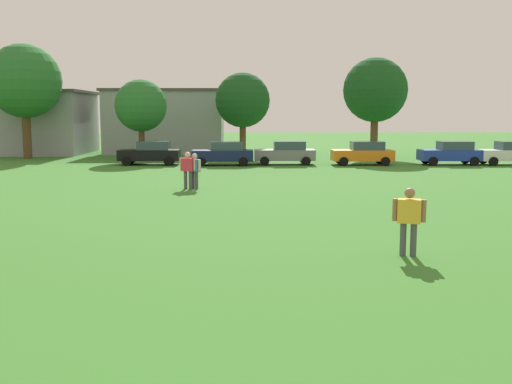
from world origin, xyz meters
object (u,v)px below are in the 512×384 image
(bystander_near_trees, at_px, (188,167))
(tree_far_right, at_px, (375,90))
(bystander_midfield, at_px, (195,168))
(parked_car_orange_3, at_px, (363,153))
(parked_car_navy_1, at_px, (224,153))
(parked_car_gray_2, at_px, (286,153))
(tree_far_left, at_px, (24,81))
(parked_car_black_0, at_px, (150,153))
(tree_left, at_px, (141,106))
(adult_bystander, at_px, (409,216))
(tree_right, at_px, (243,100))
(parked_car_blue_4, at_px, (451,153))
(parked_car_white_5, at_px, (510,153))

(bystander_near_trees, relative_size, tree_far_right, 0.22)
(bystander_midfield, xyz_separation_m, parked_car_orange_3, (10.90, 13.24, -0.17))
(parked_car_navy_1, bearing_deg, tree_far_right, -150.13)
(parked_car_gray_2, distance_m, tree_far_left, 22.15)
(parked_car_navy_1, relative_size, tree_far_left, 0.47)
(parked_car_black_0, relative_size, tree_left, 0.69)
(adult_bystander, relative_size, bystander_midfield, 1.02)
(bystander_near_trees, height_order, parked_car_orange_3, bystander_near_trees)
(parked_car_gray_2, height_order, tree_far_right, tree_far_right)
(parked_car_black_0, bearing_deg, parked_car_orange_3, 178.23)
(bystander_near_trees, distance_m, tree_far_left, 25.36)
(tree_far_left, distance_m, tree_left, 10.10)
(adult_bystander, bearing_deg, tree_right, -65.50)
(parked_car_black_0, bearing_deg, tree_right, -135.23)
(bystander_near_trees, bearing_deg, bystander_midfield, -144.15)
(parked_car_blue_4, bearing_deg, parked_car_orange_3, 0.35)
(parked_car_navy_1, distance_m, parked_car_orange_3, 9.93)
(parked_car_white_5, bearing_deg, parked_car_gray_2, -1.94)
(adult_bystander, xyz_separation_m, tree_far_right, (6.48, 33.94, 4.46))
(tree_right, bearing_deg, parked_car_white_5, -20.37)
(parked_car_gray_2, height_order, tree_right, tree_right)
(tree_far_left, xyz_separation_m, tree_right, (17.51, 0.45, -1.49))
(parked_car_navy_1, distance_m, tree_right, 8.19)
(tree_far_left, bearing_deg, parked_car_navy_1, -22.37)
(parked_car_navy_1, relative_size, parked_car_orange_3, 1.00)
(parked_car_black_0, bearing_deg, parked_car_gray_2, 179.89)
(tree_right, bearing_deg, parked_car_navy_1, -100.46)
(bystander_midfield, xyz_separation_m, parked_car_navy_1, (0.97, 13.13, -0.17))
(tree_left, xyz_separation_m, tree_right, (7.86, 2.65, 0.48))
(parked_car_navy_1, bearing_deg, bystander_near_trees, 84.38)
(parked_car_gray_2, xyz_separation_m, parked_car_white_5, (16.01, -0.54, 0.00))
(parked_car_orange_3, xyz_separation_m, tree_far_right, (2.23, 6.87, 4.66))
(parked_car_orange_3, bearing_deg, parked_car_black_0, -1.77)
(tree_far_right, bearing_deg, tree_left, -172.33)
(parked_car_orange_3, height_order, tree_right, tree_right)
(tree_left, bearing_deg, parked_car_blue_4, -10.73)
(parked_car_orange_3, bearing_deg, tree_far_right, -107.98)
(tree_far_left, distance_m, tree_right, 17.58)
(parked_car_white_5, distance_m, tree_far_right, 11.77)
(bystander_midfield, distance_m, tree_right, 20.70)
(adult_bystander, relative_size, bystander_near_trees, 0.98)
(tree_right, bearing_deg, tree_left, -161.33)
(parked_car_navy_1, bearing_deg, tree_left, -34.30)
(bystander_near_trees, height_order, tree_left, tree_left)
(parked_car_orange_3, xyz_separation_m, parked_car_white_5, (10.50, -0.09, 0.00))
(parked_car_blue_4, xyz_separation_m, tree_far_left, (-32.42, 6.51, 5.33))
(parked_car_orange_3, height_order, tree_far_left, tree_far_left)
(bystander_near_trees, relative_size, parked_car_blue_4, 0.42)
(bystander_near_trees, height_order, tree_far_left, tree_far_left)
(tree_right, height_order, tree_far_right, tree_far_right)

